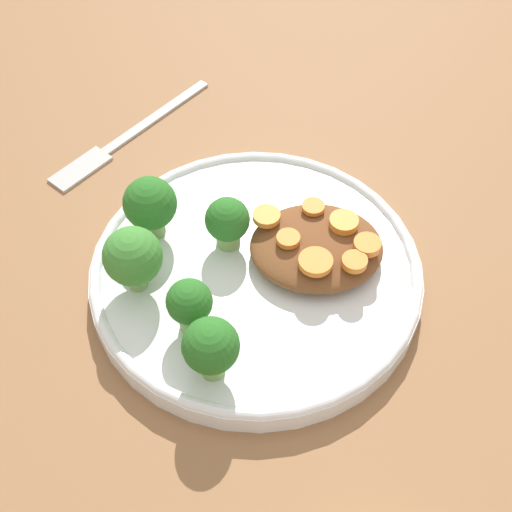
% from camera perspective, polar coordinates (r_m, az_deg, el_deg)
% --- Properties ---
extents(ground_plane, '(4.00, 4.00, 0.00)m').
position_cam_1_polar(ground_plane, '(0.59, 0.00, -2.06)').
color(ground_plane, '#8C603D').
extents(plate, '(0.27, 0.27, 0.02)m').
position_cam_1_polar(plate, '(0.58, 0.00, -1.32)').
color(plate, white).
rests_on(plate, ground_plane).
extents(stew_mound, '(0.09, 0.11, 0.02)m').
position_cam_1_polar(stew_mound, '(0.58, 4.85, 0.71)').
color(stew_mound, brown).
rests_on(stew_mound, plate).
extents(broccoli_floret_0, '(0.03, 0.03, 0.05)m').
position_cam_1_polar(broccoli_floret_0, '(0.52, -5.33, -3.87)').
color(broccoli_floret_0, '#759E51').
rests_on(broccoli_floret_0, plate).
extents(broccoli_floret_1, '(0.04, 0.04, 0.06)m').
position_cam_1_polar(broccoli_floret_1, '(0.58, -8.47, 4.05)').
color(broccoli_floret_1, '#759E51').
rests_on(broccoli_floret_1, plate).
extents(broccoli_floret_2, '(0.05, 0.05, 0.06)m').
position_cam_1_polar(broccoli_floret_2, '(0.54, -9.83, -0.09)').
color(broccoli_floret_2, '#759E51').
rests_on(broccoli_floret_2, plate).
extents(broccoli_floret_3, '(0.04, 0.04, 0.05)m').
position_cam_1_polar(broccoli_floret_3, '(0.50, -3.63, -7.31)').
color(broccoli_floret_3, '#759E51').
rests_on(broccoli_floret_3, plate).
extents(broccoli_floret_4, '(0.04, 0.04, 0.05)m').
position_cam_1_polar(broccoli_floret_4, '(0.57, -2.30, 2.77)').
color(broccoli_floret_4, '#7FA85B').
rests_on(broccoli_floret_4, plate).
extents(carrot_slice_0, '(0.02, 0.02, 0.01)m').
position_cam_1_polar(carrot_slice_0, '(0.57, 7.04, 2.71)').
color(carrot_slice_0, orange).
rests_on(carrot_slice_0, stew_mound).
extents(carrot_slice_1, '(0.02, 0.02, 0.00)m').
position_cam_1_polar(carrot_slice_1, '(0.59, 4.60, 3.95)').
color(carrot_slice_1, orange).
rests_on(carrot_slice_1, stew_mound).
extents(carrot_slice_2, '(0.02, 0.02, 0.01)m').
position_cam_1_polar(carrot_slice_2, '(0.56, 2.60, 1.39)').
color(carrot_slice_2, orange).
rests_on(carrot_slice_2, stew_mound).
extents(carrot_slice_3, '(0.03, 0.03, 0.01)m').
position_cam_1_polar(carrot_slice_3, '(0.55, 4.79, -0.47)').
color(carrot_slice_3, orange).
rests_on(carrot_slice_3, stew_mound).
extents(carrot_slice_4, '(0.02, 0.02, 0.01)m').
position_cam_1_polar(carrot_slice_4, '(0.56, 8.83, 1.24)').
color(carrot_slice_4, orange).
rests_on(carrot_slice_4, stew_mound).
extents(carrot_slice_5, '(0.02, 0.02, 0.01)m').
position_cam_1_polar(carrot_slice_5, '(0.58, 0.85, 3.20)').
color(carrot_slice_5, orange).
rests_on(carrot_slice_5, stew_mound).
extents(carrot_slice_6, '(0.02, 0.02, 0.01)m').
position_cam_1_polar(carrot_slice_6, '(0.55, 7.89, -0.45)').
color(carrot_slice_6, orange).
rests_on(carrot_slice_6, stew_mound).
extents(fork, '(0.16, 0.15, 0.01)m').
position_cam_1_polar(fork, '(0.71, -10.89, 9.03)').
color(fork, '#B5B5B5').
rests_on(fork, ground_plane).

